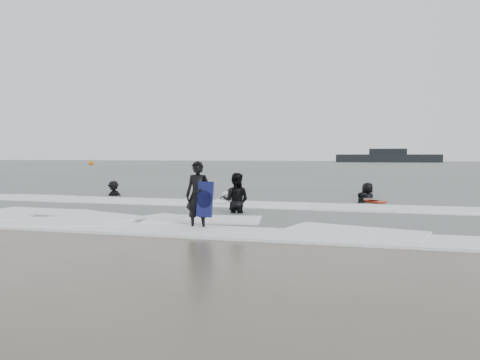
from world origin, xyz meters
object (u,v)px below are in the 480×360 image
(buoy, at_px, (91,163))
(vessel_horizon, at_px, (388,157))
(surfer_wading, at_px, (236,214))
(surfer_right_near, at_px, (361,204))
(surfer_right_far, at_px, (368,199))
(surfer_breaker, at_px, (114,197))
(surfer_centre, at_px, (198,229))

(buoy, relative_size, vessel_horizon, 0.06)
(surfer_wading, distance_m, vessel_horizon, 128.48)
(surfer_right_near, bearing_deg, buoy, -109.71)
(surfer_right_near, xyz_separation_m, surfer_right_far, (0.22, 2.55, 0.00))
(surfer_wading, bearing_deg, surfer_breaker, -32.66)
(surfer_wading, relative_size, surfer_right_far, 1.04)
(surfer_breaker, relative_size, surfer_right_far, 0.86)
(surfer_breaker, relative_size, surfer_right_near, 1.00)
(surfer_right_near, bearing_deg, vessel_horizon, -152.54)
(surfer_wading, height_order, surfer_right_near, surfer_wading)
(surfer_breaker, distance_m, buoy, 79.66)
(buoy, distance_m, vessel_horizon, 84.12)
(surfer_centre, xyz_separation_m, surfer_right_far, (4.35, 10.74, 0.00))
(surfer_breaker, xyz_separation_m, vessel_horizon, (15.72, 123.55, 1.49))
(surfer_wading, distance_m, surfer_breaker, 8.96)
(surfer_wading, height_order, surfer_right_far, surfer_wading)
(surfer_wading, height_order, buoy, buoy)
(surfer_centre, relative_size, vessel_horizon, 0.06)
(surfer_wading, bearing_deg, surfer_right_far, -121.93)
(surfer_centre, distance_m, surfer_breaker, 11.16)
(surfer_centre, height_order, vessel_horizon, vessel_horizon)
(surfer_centre, bearing_deg, buoy, 124.70)
(surfer_centre, height_order, surfer_right_near, surfer_centre)
(surfer_centre, bearing_deg, surfer_right_far, 67.04)
(surfer_wading, height_order, vessel_horizon, vessel_horizon)
(surfer_right_near, xyz_separation_m, vessel_horizon, (3.99, 123.53, 1.49))
(surfer_wading, distance_m, surfer_right_near, 6.22)
(vessel_horizon, bearing_deg, buoy, -136.43)
(surfer_right_far, bearing_deg, vessel_horizon, -143.42)
(buoy, bearing_deg, surfer_breaker, -55.41)
(surfer_centre, height_order, buoy, buoy)
(surfer_centre, distance_m, vessel_horizon, 131.98)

